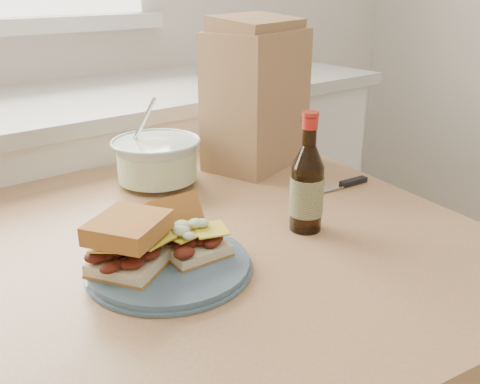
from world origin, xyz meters
TOP-DOWN VIEW (x-y plane):
  - cabinet_run at (-0.00, 1.70)m, footprint 2.50×0.64m
  - dining_table at (0.12, 0.90)m, footprint 1.12×1.12m
  - plate at (-0.01, 0.84)m, footprint 0.26×0.26m
  - sandwich_left at (-0.07, 0.86)m, footprint 0.15×0.15m
  - sandwich_right at (0.04, 0.85)m, footprint 0.10×0.14m
  - coleslaw_bowl at (0.18, 1.20)m, footprint 0.20×0.20m
  - beer_bottle at (0.28, 0.81)m, footprint 0.06×0.06m
  - knife at (0.51, 0.91)m, footprint 0.19×0.04m
  - paper_bag at (0.46, 1.17)m, footprint 0.29×0.23m

SIDE VIEW (x-z plane):
  - cabinet_run at x=0.00m, z-range 0.00..0.94m
  - dining_table at x=0.12m, z-range 0.29..1.10m
  - knife at x=0.51m, z-range 0.81..0.83m
  - plate at x=-0.01m, z-range 0.81..0.83m
  - sandwich_right at x=0.04m, z-range 0.82..0.90m
  - coleslaw_bowl at x=0.18m, z-range 0.76..0.97m
  - sandwich_left at x=-0.07m, z-range 0.83..0.92m
  - beer_bottle at x=0.28m, z-range 0.78..1.01m
  - paper_bag at x=0.46m, z-range 0.81..1.15m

